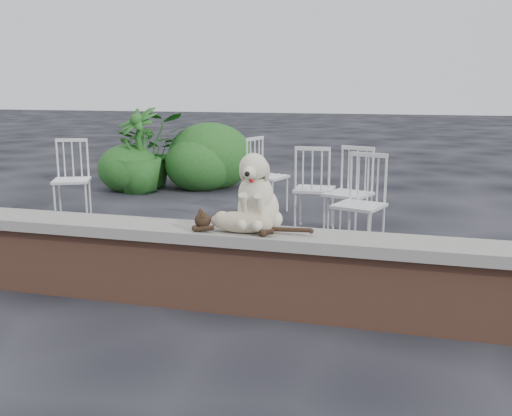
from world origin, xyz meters
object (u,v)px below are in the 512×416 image
(chair_b, at_px, (348,192))
(chair_a, at_px, (71,179))
(chair_d, at_px, (359,204))
(chair_c, at_px, (314,188))
(chair_e, at_px, (268,175))
(potted_plant_a, at_px, (151,150))
(potted_plant_b, at_px, (138,150))
(cat, at_px, (241,221))
(dog, at_px, (258,190))

(chair_b, xyz_separation_m, chair_a, (-3.32, 0.01, 0.00))
(chair_d, height_order, chair_c, same)
(chair_e, bearing_deg, potted_plant_a, 76.23)
(chair_e, distance_m, potted_plant_b, 2.38)
(chair_e, distance_m, chair_a, 2.39)
(chair_b, distance_m, potted_plant_a, 4.04)
(cat, bearing_deg, potted_plant_b, 125.37)
(chair_e, height_order, chair_d, same)
(chair_a, bearing_deg, dog, -61.48)
(cat, relative_size, potted_plant_b, 0.78)
(potted_plant_a, distance_m, potted_plant_b, 0.49)
(potted_plant_a, xyz_separation_m, potted_plant_b, (0.02, -0.49, 0.04))
(potted_plant_a, bearing_deg, dog, -56.35)
(potted_plant_a, bearing_deg, chair_c, -35.04)
(chair_c, bearing_deg, chair_b, 152.62)
(chair_c, height_order, potted_plant_b, potted_plant_b)
(chair_e, height_order, potted_plant_a, potted_plant_a)
(potted_plant_a, height_order, potted_plant_b, potted_plant_b)
(chair_e, xyz_separation_m, chair_c, (0.72, -0.72, 0.00))
(chair_e, height_order, chair_b, same)
(cat, height_order, chair_d, chair_d)
(cat, distance_m, chair_b, 2.40)
(dog, distance_m, cat, 0.26)
(chair_b, height_order, potted_plant_a, potted_plant_a)
(chair_d, bearing_deg, dog, -90.31)
(potted_plant_b, bearing_deg, chair_c, -28.28)
(chair_e, height_order, chair_c, same)
(chair_e, bearing_deg, dog, -149.35)
(chair_d, xyz_separation_m, potted_plant_b, (-3.50, 2.35, 0.16))
(chair_d, bearing_deg, cat, -91.15)
(dog, bearing_deg, chair_c, 90.84)
(chair_a, xyz_separation_m, potted_plant_b, (-0.01, 1.76, 0.16))
(chair_a, relative_size, chair_c, 1.00)
(dog, bearing_deg, potted_plant_a, 124.14)
(chair_d, bearing_deg, chair_c, 144.73)
(chair_e, bearing_deg, chair_c, -117.75)
(dog, xyz_separation_m, potted_plant_b, (-2.95, 3.97, -0.23))
(chair_b, relative_size, chair_c, 1.00)
(dog, distance_m, chair_d, 1.75)
(cat, bearing_deg, chair_c, 89.01)
(chair_c, bearing_deg, potted_plant_a, -36.56)
(chair_c, distance_m, potted_plant_b, 3.34)
(cat, height_order, potted_plant_b, potted_plant_b)
(cat, bearing_deg, chair_e, 101.86)
(chair_a, distance_m, chair_c, 2.93)
(chair_a, relative_size, potted_plant_a, 0.80)
(chair_b, bearing_deg, potted_plant_a, 166.35)
(chair_d, bearing_deg, chair_a, -171.03)
(potted_plant_a, bearing_deg, chair_b, -34.05)
(potted_plant_b, bearing_deg, chair_b, -28.00)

